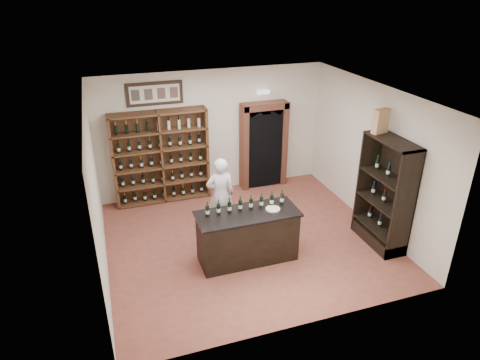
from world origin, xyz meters
name	(u,v)px	position (x,y,z in m)	size (l,w,h in m)	color
floor	(247,240)	(0.00, 0.00, 0.00)	(5.50, 5.50, 0.00)	brown
ceiling	(248,95)	(0.00, 0.00, 3.00)	(5.50, 5.50, 0.00)	white
wall_back	(213,132)	(0.00, 2.50, 1.50)	(5.50, 0.04, 3.00)	silver
wall_left	(96,194)	(-2.75, 0.00, 1.50)	(0.04, 5.00, 3.00)	silver
wall_right	(372,156)	(2.75, 0.00, 1.50)	(0.04, 5.00, 3.00)	silver
wine_shelf	(161,157)	(-1.30, 2.33, 1.10)	(2.20, 0.38, 2.20)	brown
framed_picture	(155,94)	(-1.30, 2.47, 2.55)	(1.25, 0.04, 0.52)	black
arched_doorway	(263,143)	(1.25, 2.33, 1.14)	(1.17, 0.35, 2.17)	black
emergency_light	(263,92)	(1.25, 2.42, 2.40)	(0.30, 0.10, 0.10)	white
tasting_counter	(247,236)	(-0.20, -0.60, 0.49)	(1.88, 0.78, 1.00)	black
counter_bottle_0	(207,211)	(-0.92, -0.48, 1.11)	(0.07, 0.07, 0.30)	black
counter_bottle_1	(219,209)	(-0.71, -0.48, 1.11)	(0.07, 0.07, 0.30)	black
counter_bottle_2	(230,207)	(-0.51, -0.48, 1.11)	(0.07, 0.07, 0.30)	black
counter_bottle_3	(240,206)	(-0.30, -0.48, 1.11)	(0.07, 0.07, 0.30)	black
counter_bottle_4	(251,204)	(-0.10, -0.48, 1.11)	(0.07, 0.07, 0.30)	black
counter_bottle_5	(261,202)	(0.11, -0.48, 1.11)	(0.07, 0.07, 0.30)	black
counter_bottle_6	(272,200)	(0.31, -0.48, 1.11)	(0.07, 0.07, 0.30)	black
counter_bottle_7	(282,199)	(0.52, -0.48, 1.11)	(0.07, 0.07, 0.30)	black
side_cabinet	(384,209)	(2.52, -0.90, 0.75)	(0.48, 1.20, 2.20)	black
shopkeeper	(220,195)	(-0.38, 0.58, 0.81)	(0.59, 0.39, 1.63)	silver
plate	(273,209)	(0.28, -0.63, 1.01)	(0.27, 0.27, 0.02)	beige
wine_crate	(381,121)	(2.46, -0.50, 2.43)	(0.33, 0.13, 0.46)	tan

